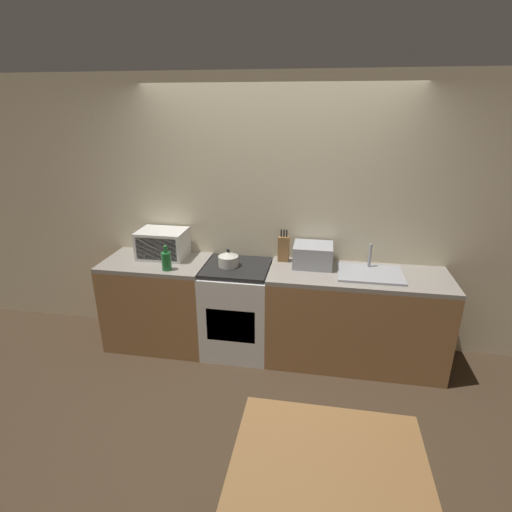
{
  "coord_description": "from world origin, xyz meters",
  "views": [
    {
      "loc": [
        0.46,
        -2.55,
        2.32
      ],
      "look_at": [
        -0.11,
        0.73,
        1.05
      ],
      "focal_mm": 28.0,
      "sensor_mm": 36.0,
      "label": 1
    }
  ],
  "objects": [
    {
      "name": "toaster_oven",
      "position": [
        0.39,
        0.96,
        1.0
      ],
      "size": [
        0.36,
        0.31,
        0.21
      ],
      "color": "#999BA0",
      "rests_on": "counter_right_run"
    },
    {
      "name": "knife_block",
      "position": [
        0.11,
        1.03,
        1.03
      ],
      "size": [
        0.1,
        0.07,
        0.32
      ],
      "color": "brown",
      "rests_on": "counter_right_run"
    },
    {
      "name": "sink_basin",
      "position": [
        0.91,
        0.83,
        0.91
      ],
      "size": [
        0.57,
        0.42,
        0.24
      ],
      "color": "#999BA0",
      "rests_on": "counter_right_run"
    },
    {
      "name": "dining_table",
      "position": [
        0.56,
        -1.12,
        0.67
      ],
      "size": [
        0.91,
        0.72,
        0.77
      ],
      "color": "brown",
      "rests_on": "ground_plane"
    },
    {
      "name": "counter_left_run",
      "position": [
        -1.12,
        0.83,
        0.45
      ],
      "size": [
        1.0,
        0.62,
        0.9
      ],
      "color": "olive",
      "rests_on": "ground_plane"
    },
    {
      "name": "ground_plane",
      "position": [
        0.0,
        0.0,
        0.0
      ],
      "size": [
        16.0,
        16.0,
        0.0
      ],
      "primitive_type": "plane",
      "color": "#3D2D1E"
    },
    {
      "name": "stove_range",
      "position": [
        -0.31,
        0.83,
        0.45
      ],
      "size": [
        0.63,
        0.62,
        0.9
      ],
      "color": "silver",
      "rests_on": "ground_plane"
    },
    {
      "name": "microwave",
      "position": [
        -1.08,
        0.94,
        1.04
      ],
      "size": [
        0.46,
        0.35,
        0.27
      ],
      "color": "silver",
      "rests_on": "counter_left_run"
    },
    {
      "name": "kettle",
      "position": [
        -0.39,
        0.82,
        0.97
      ],
      "size": [
        0.19,
        0.19,
        0.17
      ],
      "color": "beige",
      "rests_on": "stove_range"
    },
    {
      "name": "wall_back",
      "position": [
        0.0,
        1.17,
        1.3
      ],
      "size": [
        10.0,
        0.06,
        2.6
      ],
      "color": "beige",
      "rests_on": "ground_plane"
    },
    {
      "name": "bottle",
      "position": [
        -0.92,
        0.63,
        0.99
      ],
      "size": [
        0.09,
        0.09,
        0.23
      ],
      "color": "#1E662D",
      "rests_on": "counter_left_run"
    },
    {
      "name": "counter_right_run",
      "position": [
        0.81,
        0.83,
        0.45
      ],
      "size": [
        1.61,
        0.62,
        0.9
      ],
      "color": "olive",
      "rests_on": "ground_plane"
    }
  ]
}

